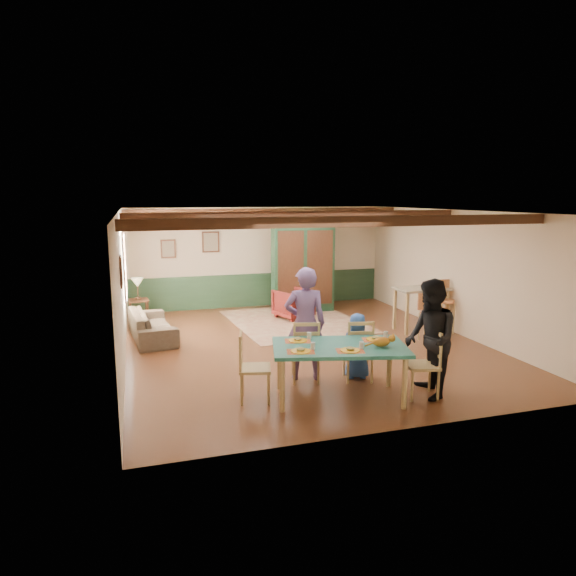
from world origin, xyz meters
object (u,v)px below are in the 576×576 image
object	(u,v)px
dining_chair_far_left	(305,350)
end_table	(139,311)
dining_chair_end_left	(255,367)
cat	(382,341)
armoire	(302,264)
counter_table	(421,309)
person_child	(357,346)
table_lamp	(138,289)
sofa	(152,325)
person_man	(305,324)
dining_chair_end_right	(422,364)
bar_stool_left	(428,318)
dining_table	(339,372)
dining_chair_far_right	(358,349)
person_woman	(430,339)
armchair	(293,304)
bar_stool_right	(444,307)

from	to	relation	value
dining_chair_far_left	end_table	xyz separation A→B (m)	(-2.56, 4.86, -0.23)
dining_chair_end_left	cat	size ratio (longest dim) A/B	2.64
armoire	dining_chair_far_left	bearing A→B (deg)	-102.47
dining_chair_end_left	counter_table	size ratio (longest dim) A/B	0.88
person_child	table_lamp	size ratio (longest dim) A/B	2.11
person_child	table_lamp	world-z (taller)	person_child
dining_chair_end_left	sofa	world-z (taller)	dining_chair_end_left
person_man	person_child	distance (m)	0.95
dining_chair_end_right	person_man	size ratio (longest dim) A/B	0.55
sofa	bar_stool_left	distance (m)	5.81
dining_table	person_man	bearing A→B (deg)	103.02
dining_chair_far_right	sofa	bearing A→B (deg)	-34.69
dining_chair_end_left	dining_chair_end_right	xyz separation A→B (m)	(2.43, -0.59, 0.00)
person_woman	table_lamp	bearing A→B (deg)	-132.17
armoire	cat	bearing A→B (deg)	-92.25
person_woman	armchair	world-z (taller)	person_woman
sofa	table_lamp	size ratio (longest dim) A/B	3.91
dining_chair_far_left	armchair	xyz separation A→B (m)	(1.12, 4.24, -0.15)
dining_table	dining_chair_far_right	size ratio (longest dim) A/B	1.89
person_child	bar_stool_left	distance (m)	2.79
cat	end_table	bearing A→B (deg)	132.87
person_child	sofa	world-z (taller)	person_child
dining_chair_end_right	person_man	distance (m)	1.94
armchair	sofa	xyz separation A→B (m)	(-3.43, -0.91, -0.07)
dining_chair_far_right	bar_stool_left	size ratio (longest dim) A/B	1.04
armchair	table_lamp	distance (m)	3.76
dining_chair_far_right	bar_stool_right	size ratio (longest dim) A/B	0.89
dining_table	bar_stool_right	world-z (taller)	bar_stool_right
person_man	person_woman	distance (m)	2.00
dining_chair_end_left	sofa	distance (m)	4.13
cat	dining_chair_far_right	bearing A→B (deg)	100.37
cat	armchair	distance (m)	5.39
armoire	table_lamp	bearing A→B (deg)	-172.41
armchair	sofa	bearing A→B (deg)	-7.22
armchair	sofa	distance (m)	3.55
cat	armchair	world-z (taller)	cat
person_child	table_lamp	distance (m)	6.05
counter_table	person_woman	bearing A→B (deg)	-119.37
dining_chair_far_left	bar_stool_right	bearing A→B (deg)	-139.86
dining_chair_far_right	armchair	bearing A→B (deg)	-79.96
dining_table	sofa	xyz separation A→B (m)	(-2.55, 4.20, -0.11)
bar_stool_left	armchair	bearing A→B (deg)	132.38
dining_chair_end_right	armchair	world-z (taller)	dining_chair_end_right
dining_chair_far_left	counter_table	distance (m)	4.20
person_man	armchair	bearing A→B (deg)	-91.26
dining_chair_far_right	dining_chair_end_left	distance (m)	1.86
dining_chair_far_right	person_man	world-z (taller)	person_man
cat	counter_table	size ratio (longest dim) A/B	0.33
table_lamp	end_table	bearing A→B (deg)	0.00
dining_chair_far_right	person_child	distance (m)	0.09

